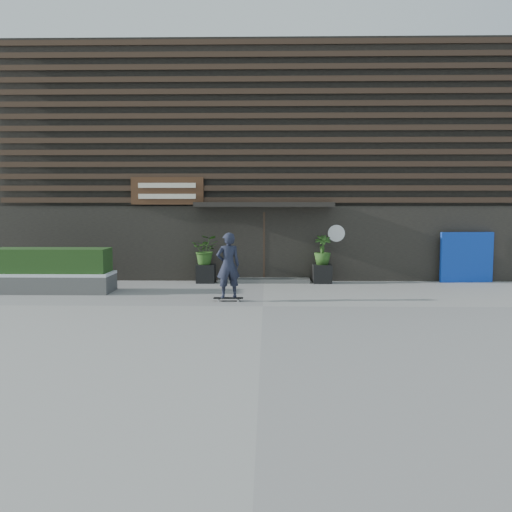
{
  "coord_description": "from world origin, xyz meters",
  "views": [
    {
      "loc": [
        0.12,
        -14.12,
        2.5
      ],
      "look_at": [
        -0.21,
        1.88,
        1.1
      ],
      "focal_mm": 40.1,
      "sensor_mm": 36.0,
      "label": 1
    }
  ],
  "objects_px": {
    "raised_bed": "(52,284)",
    "planter_pot_left": "(206,274)",
    "blue_tarp": "(467,257)",
    "planter_pot_right": "(322,274)",
    "skateboarder": "(228,265)"
  },
  "relations": [
    {
      "from": "planter_pot_right",
      "to": "blue_tarp",
      "type": "relative_size",
      "value": 0.34
    },
    {
      "from": "planter_pot_right",
      "to": "blue_tarp",
      "type": "distance_m",
      "value": 4.8
    },
    {
      "from": "planter_pot_left",
      "to": "skateboarder",
      "type": "distance_m",
      "value": 3.83
    },
    {
      "from": "planter_pot_left",
      "to": "skateboarder",
      "type": "height_order",
      "value": "skateboarder"
    },
    {
      "from": "planter_pot_left",
      "to": "blue_tarp",
      "type": "relative_size",
      "value": 0.34
    },
    {
      "from": "raised_bed",
      "to": "blue_tarp",
      "type": "distance_m",
      "value": 13.06
    },
    {
      "from": "planter_pot_left",
      "to": "skateboarder",
      "type": "relative_size",
      "value": 0.33
    },
    {
      "from": "planter_pot_left",
      "to": "planter_pot_right",
      "type": "xyz_separation_m",
      "value": [
        3.8,
        0.0,
        0.0
      ]
    },
    {
      "from": "planter_pot_left",
      "to": "blue_tarp",
      "type": "height_order",
      "value": "blue_tarp"
    },
    {
      "from": "planter_pot_left",
      "to": "blue_tarp",
      "type": "xyz_separation_m",
      "value": [
        8.56,
        0.3,
        0.52
      ]
    },
    {
      "from": "raised_bed",
      "to": "planter_pot_left",
      "type": "bearing_deg",
      "value": 26.67
    },
    {
      "from": "planter_pot_left",
      "to": "planter_pot_right",
      "type": "height_order",
      "value": "same"
    },
    {
      "from": "skateboarder",
      "to": "blue_tarp",
      "type": "bearing_deg",
      "value": 27.52
    },
    {
      "from": "planter_pot_left",
      "to": "raised_bed",
      "type": "relative_size",
      "value": 0.17
    },
    {
      "from": "planter_pot_right",
      "to": "raised_bed",
      "type": "height_order",
      "value": "planter_pot_right"
    }
  ]
}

